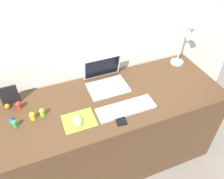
{
  "coord_description": "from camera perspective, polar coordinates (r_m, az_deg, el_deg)",
  "views": [
    {
      "loc": [
        -0.43,
        -1.1,
        1.87
      ],
      "look_at": [
        0.01,
        0.0,
        0.83
      ],
      "focal_mm": 36.03,
      "sensor_mm": 36.0,
      "label": 1
    }
  ],
  "objects": [
    {
      "name": "toy_figurine_orange",
      "position": [
        1.72,
        -25.03,
        -3.86
      ],
      "size": [
        0.03,
        0.03,
        0.04
      ],
      "primitive_type": "ellipsoid",
      "color": "orange",
      "rests_on": "desk"
    },
    {
      "name": "toy_figurine_green",
      "position": [
        1.57,
        -23.49,
        -7.88
      ],
      "size": [
        0.03,
        0.03,
        0.06
      ],
      "color": "green",
      "rests_on": "desk"
    },
    {
      "name": "picture_frame",
      "position": [
        1.71,
        -24.6,
        -1.35
      ],
      "size": [
        0.12,
        0.02,
        0.15
      ],
      "primitive_type": "cube",
      "color": "black",
      "rests_on": "desk"
    },
    {
      "name": "mouse",
      "position": [
        1.48,
        -8.76,
        -7.81
      ],
      "size": [
        0.06,
        0.1,
        0.03
      ],
      "primitive_type": "ellipsoid",
      "color": "silver",
      "rests_on": "mousepad"
    },
    {
      "name": "toy_figurine_blue",
      "position": [
        1.62,
        -24.33,
        -6.81
      ],
      "size": [
        0.03,
        0.03,
        0.04
      ],
      "primitive_type": "cone",
      "color": "blue",
      "rests_on": "desk"
    },
    {
      "name": "toy_figurine_yellow",
      "position": [
        1.57,
        -19.57,
        -6.3
      ],
      "size": [
        0.04,
        0.04,
        0.06
      ],
      "color": "yellow",
      "rests_on": "desk"
    },
    {
      "name": "toy_figurine_red",
      "position": [
        1.68,
        -22.61,
        -3.63
      ],
      "size": [
        0.04,
        0.04,
        0.06
      ],
      "color": "red",
      "rests_on": "desk"
    },
    {
      "name": "laptop",
      "position": [
        1.73,
        -1.72,
        2.81
      ],
      "size": [
        0.3,
        0.26,
        0.21
      ],
      "color": "silver",
      "rests_on": "desk"
    },
    {
      "name": "ground_plane",
      "position": [
        2.21,
        -0.25,
        -16.46
      ],
      "size": [
        6.0,
        6.0,
        0.0
      ],
      "primitive_type": "plane",
      "color": "slate"
    },
    {
      "name": "keyboard",
      "position": [
        1.56,
        3.57,
        -4.78
      ],
      "size": [
        0.41,
        0.13,
        0.02
      ],
      "primitive_type": "cube",
      "color": "silver",
      "rests_on": "desk"
    },
    {
      "name": "toy_figurine_lime",
      "position": [
        1.57,
        -17.32,
        -5.5
      ],
      "size": [
        0.03,
        0.03,
        0.06
      ],
      "color": "#8CDB33",
      "rests_on": "desk"
    },
    {
      "name": "desk_lamp",
      "position": [
        1.96,
        17.62,
        10.25
      ],
      "size": [
        0.11,
        0.17,
        0.39
      ],
      "color": "#B7B7BC",
      "rests_on": "desk"
    },
    {
      "name": "back_wall",
      "position": [
        1.88,
        -4.35,
        5.13
      ],
      "size": [
        2.9,
        0.05,
        1.53
      ],
      "primitive_type": "cube",
      "color": "silver",
      "rests_on": "ground_plane"
    },
    {
      "name": "desk",
      "position": [
        1.91,
        -0.28,
        -10.52
      ],
      "size": [
        1.7,
        0.64,
        0.74
      ],
      "primitive_type": "cube",
      "color": "#4C331E",
      "rests_on": "ground_plane"
    },
    {
      "name": "mousepad",
      "position": [
        1.51,
        -8.36,
        -7.8
      ],
      "size": [
        0.21,
        0.17,
        0.0
      ],
      "primitive_type": "cube",
      "color": "#8CDB33",
      "rests_on": "desk"
    },
    {
      "name": "cell_phone",
      "position": [
        1.5,
        1.97,
        -7.17
      ],
      "size": [
        0.08,
        0.13,
        0.01
      ],
      "primitive_type": "cube",
      "rotation": [
        0.0,
        0.0,
        -0.11
      ],
      "color": "black",
      "rests_on": "desk"
    }
  ]
}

